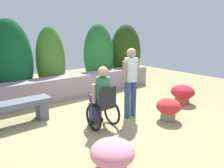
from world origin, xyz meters
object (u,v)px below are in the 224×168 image
at_px(stone_bench, 18,109).
at_px(flower_pot_terracotta_by_wall, 168,108).
at_px(person_standing_companion, 131,78).
at_px(person_in_wheelchair, 102,99).
at_px(flower_pot_purple_near, 183,93).
at_px(flower_pot_red_accent, 112,154).

height_order(stone_bench, flower_pot_terracotta_by_wall, stone_bench).
relative_size(stone_bench, person_standing_companion, 0.86).
distance_m(person_in_wheelchair, flower_pot_purple_near, 2.76).
distance_m(person_in_wheelchair, flower_pot_red_accent, 1.50).
bearing_deg(flower_pot_terracotta_by_wall, stone_bench, 145.99).
relative_size(person_in_wheelchair, person_standing_companion, 0.81).
bearing_deg(flower_pot_red_accent, stone_bench, 105.09).
relative_size(person_standing_companion, flower_pot_purple_near, 2.48).
distance_m(flower_pot_purple_near, flower_pot_red_accent, 3.62).
xyz_separation_m(person_standing_companion, flower_pot_red_accent, (-1.58, -1.32, -0.69)).
height_order(stone_bench, flower_pot_purple_near, stone_bench).
xyz_separation_m(stone_bench, flower_pot_purple_near, (4.12, -1.42, -0.06)).
xyz_separation_m(person_standing_companion, flower_pot_purple_near, (1.86, -0.21, -0.66)).
xyz_separation_m(flower_pot_terracotta_by_wall, flower_pot_red_accent, (-2.14, -0.62, -0.03)).
bearing_deg(person_in_wheelchair, stone_bench, 147.24).
bearing_deg(flower_pot_red_accent, flower_pot_terracotta_by_wall, 16.23).
xyz_separation_m(stone_bench, flower_pot_terracotta_by_wall, (2.82, -1.91, -0.06)).
height_order(person_in_wheelchair, flower_pot_purple_near, person_in_wheelchair).
bearing_deg(person_standing_companion, stone_bench, 162.94).
bearing_deg(flower_pot_purple_near, person_in_wheelchair, 176.54).
distance_m(stone_bench, flower_pot_terracotta_by_wall, 3.41).
relative_size(person_standing_companion, flower_pot_terracotta_by_wall, 2.92).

